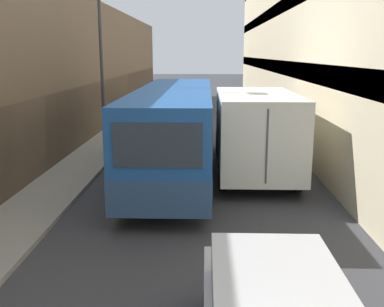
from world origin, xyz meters
name	(u,v)px	position (x,y,z in m)	size (l,w,h in m)	color
ground_plane	(199,163)	(0.00, 15.00, 0.00)	(150.00, 150.00, 0.00)	#38383D
sidewalk_left	(87,161)	(-4.31, 15.00, 0.06)	(1.81, 60.00, 0.13)	gray
building_left_shopfront	(29,82)	(-6.32, 15.00, 3.04)	(2.40, 60.00, 6.70)	brown
bus	(175,128)	(-0.81, 13.61, 1.56)	(2.44, 11.26, 2.93)	#1E519E
box_truck	(253,128)	(1.90, 13.91, 1.54)	(2.48, 7.51, 2.82)	silver
panel_van	(171,103)	(-1.96, 26.45, 1.07)	(1.82, 4.31, 1.92)	navy
street_lamp	(100,17)	(-3.66, 15.37, 5.39)	(0.36, 0.80, 7.75)	#38383D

